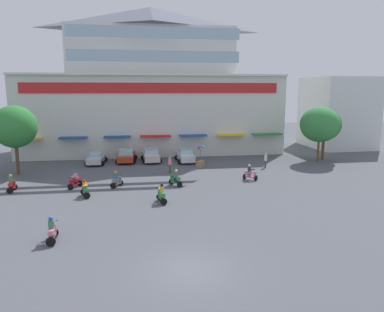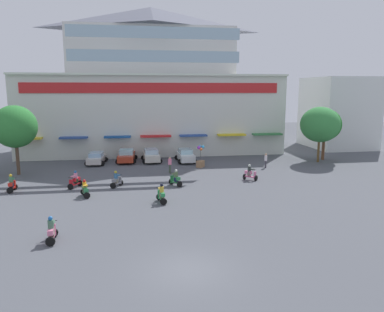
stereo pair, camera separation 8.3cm
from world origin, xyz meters
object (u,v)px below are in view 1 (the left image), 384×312
(scooter_rider_0, at_px, (75,181))
(scooter_rider_6, at_px, (162,195))
(plaza_tree_0, at_px, (15,127))
(plaza_tree_1, at_px, (320,125))
(balloon_vendor_cart, at_px, (200,159))
(scooter_rider_1, at_px, (85,190))
(scooter_rider_2, at_px, (117,180))
(scooter_rider_4, at_px, (176,179))
(parked_car_1, at_px, (126,156))
(scooter_rider_5, at_px, (250,173))
(parked_car_2, at_px, (151,155))
(scooter_rider_3, at_px, (52,231))
(plaza_tree_3, at_px, (324,125))
(pedestrian_1, at_px, (170,164))
(parked_car_3, at_px, (185,155))
(scooter_rider_8, at_px, (12,184))
(parked_car_0, at_px, (96,158))
(pedestrian_0, at_px, (266,159))

(scooter_rider_0, bearing_deg, scooter_rider_6, -37.33)
(plaza_tree_0, bearing_deg, plaza_tree_1, 2.95)
(scooter_rider_6, height_order, balloon_vendor_cart, balloon_vendor_cart)
(scooter_rider_0, xyz_separation_m, scooter_rider_1, (1.23, -2.99, -0.05))
(scooter_rider_2, relative_size, scooter_rider_4, 0.98)
(parked_car_1, height_order, scooter_rider_1, parked_car_1)
(plaza_tree_0, bearing_deg, parked_car_1, 25.87)
(scooter_rider_5, height_order, balloon_vendor_cart, balloon_vendor_cart)
(parked_car_2, relative_size, scooter_rider_3, 2.67)
(plaza_tree_3, xyz_separation_m, pedestrian_1, (-19.43, -4.54, -3.38))
(scooter_rider_0, bearing_deg, plaza_tree_0, 136.75)
(scooter_rider_0, xyz_separation_m, scooter_rider_4, (8.83, -0.64, -0.00))
(parked_car_2, relative_size, pedestrian_1, 2.44)
(parked_car_1, distance_m, scooter_rider_4, 12.86)
(plaza_tree_0, relative_size, scooter_rider_5, 4.57)
(plaza_tree_0, xyz_separation_m, scooter_rider_4, (15.37, -6.79, -4.26))
(plaza_tree_1, distance_m, plaza_tree_3, 1.89)
(scooter_rider_3, bearing_deg, parked_car_3, 64.51)
(scooter_rider_5, distance_m, balloon_vendor_cart, 7.53)
(parked_car_2, distance_m, scooter_rider_8, 16.73)
(scooter_rider_3, relative_size, scooter_rider_5, 1.00)
(pedestrian_1, bearing_deg, parked_car_0, 143.65)
(parked_car_0, bearing_deg, scooter_rider_4, -54.28)
(scooter_rider_8, xyz_separation_m, pedestrian_0, (24.64, 6.12, 0.30))
(balloon_vendor_cart, bearing_deg, scooter_rider_4, -115.38)
(scooter_rider_0, distance_m, scooter_rider_3, 11.95)
(parked_car_1, xyz_separation_m, scooter_rider_8, (-9.30, -11.89, -0.12))
(scooter_rider_2, bearing_deg, scooter_rider_6, -55.14)
(plaza_tree_1, height_order, scooter_rider_4, plaza_tree_1)
(plaza_tree_1, relative_size, scooter_rider_4, 4.32)
(plaza_tree_3, bearing_deg, scooter_rider_4, -153.09)
(scooter_rider_3, bearing_deg, scooter_rider_6, 43.94)
(plaza_tree_3, relative_size, parked_car_2, 1.53)
(pedestrian_1, distance_m, balloon_vendor_cart, 4.29)
(scooter_rider_0, height_order, balloon_vendor_cart, balloon_vendor_cart)
(scooter_rider_5, bearing_deg, plaza_tree_0, 165.76)
(parked_car_3, distance_m, scooter_rider_3, 24.67)
(plaza_tree_0, bearing_deg, parked_car_3, 13.27)
(parked_car_2, distance_m, scooter_rider_6, 16.39)
(parked_car_3, bearing_deg, plaza_tree_0, -166.73)
(scooter_rider_0, bearing_deg, parked_car_1, 69.72)
(scooter_rider_5, relative_size, scooter_rider_6, 1.01)
(scooter_rider_3, bearing_deg, parked_car_2, 73.95)
(scooter_rider_3, height_order, balloon_vendor_cart, balloon_vendor_cart)
(parked_car_1, xyz_separation_m, parked_car_3, (6.99, -1.03, 0.03))
(parked_car_1, relative_size, scooter_rider_5, 2.97)
(scooter_rider_4, distance_m, balloon_vendor_cart, 8.42)
(scooter_rider_6, bearing_deg, scooter_rider_2, 124.86)
(scooter_rider_8, relative_size, balloon_vendor_cart, 0.62)
(scooter_rider_4, bearing_deg, scooter_rider_0, 175.86)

